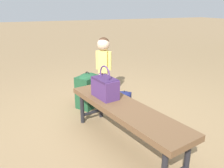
% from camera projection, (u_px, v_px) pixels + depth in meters
% --- Properties ---
extents(ground_plane, '(40.00, 40.00, 0.00)m').
position_uv_depth(ground_plane, '(113.00, 121.00, 3.02)').
color(ground_plane, '#8C704C').
rests_on(ground_plane, ground).
extents(park_bench, '(1.65, 0.72, 0.45)m').
position_uv_depth(park_bench, '(125.00, 112.00, 2.39)').
color(park_bench, brown).
rests_on(park_bench, ground).
extents(handbag, '(0.35, 0.24, 0.37)m').
position_uv_depth(handbag, '(105.00, 87.00, 2.57)').
color(handbag, '#4C2D66').
rests_on(handbag, park_bench).
extents(child_standing, '(0.19, 0.22, 0.96)m').
position_uv_depth(child_standing, '(104.00, 58.00, 3.65)').
color(child_standing, '#E5B2C6').
rests_on(child_standing, ground).
extents(backpack_large, '(0.37, 0.40, 0.54)m').
position_uv_depth(backpack_large, '(88.00, 89.00, 3.36)').
color(backpack_large, '#1E4C2D').
rests_on(backpack_large, ground).
extents(backpack_small, '(0.21, 0.22, 0.31)m').
position_uv_depth(backpack_small, '(124.00, 101.00, 3.27)').
color(backpack_small, '#191E4C').
rests_on(backpack_small, ground).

